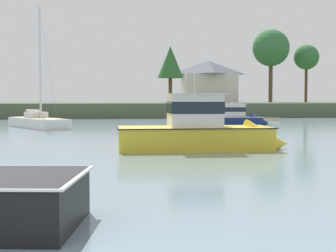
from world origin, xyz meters
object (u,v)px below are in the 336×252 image
at_px(cruiser_navy, 236,120).
at_px(cruiser_yellow, 209,137).
at_px(sailboat_white, 38,125).
at_px(dinghy_cream, 267,120).

height_order(cruiser_navy, cruiser_yellow, cruiser_yellow).
height_order(cruiser_navy, sailboat_white, sailboat_white).
bearing_deg(cruiser_navy, dinghy_cream, 54.02).
bearing_deg(dinghy_cream, cruiser_yellow, -114.28).
xyz_separation_m(sailboat_white, dinghy_cream, (26.78, 12.27, -0.13)).
relative_size(cruiser_yellow, sailboat_white, 0.79).
distance_m(cruiser_navy, cruiser_yellow, 26.12).
xyz_separation_m(cruiser_navy, cruiser_yellow, (-8.57, -24.68, 0.15)).
bearing_deg(sailboat_white, cruiser_navy, 8.44).
relative_size(cruiser_navy, sailboat_white, 0.69).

